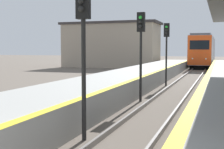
% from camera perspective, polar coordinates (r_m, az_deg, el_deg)
% --- Properties ---
extents(train, '(2.70, 19.68, 4.29)m').
position_cam_1_polar(train, '(46.80, 16.42, 4.18)').
color(train, black).
rests_on(train, ground).
extents(signal_near, '(0.36, 0.31, 4.17)m').
position_cam_1_polar(signal_near, '(8.35, -5.29, 7.75)').
color(signal_near, black).
rests_on(signal_near, ground).
extents(signal_mid, '(0.36, 0.31, 4.17)m').
position_cam_1_polar(signal_mid, '(14.64, 5.30, 6.45)').
color(signal_mid, black).
rests_on(signal_mid, ground).
extents(signal_far, '(0.36, 0.31, 4.17)m').
position_cam_1_polar(signal_far, '(21.10, 9.93, 5.87)').
color(signal_far, black).
rests_on(signal_far, ground).
extents(station_building, '(13.04, 5.65, 5.99)m').
position_cam_1_polar(station_building, '(42.30, -0.13, 5.46)').
color(station_building, tan).
rests_on(station_building, ground).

